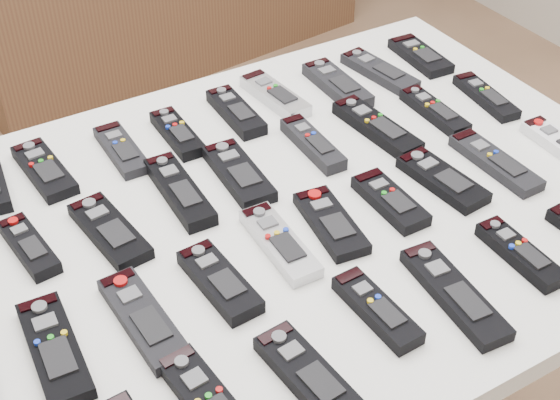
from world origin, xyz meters
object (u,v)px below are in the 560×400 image
remote_13 (180,191)px  remote_26 (443,180)px  remote_20 (54,349)px  remote_3 (122,150)px  remote_24 (331,223)px  remote_32 (309,376)px  remote_23 (280,243)px  remote_12 (110,231)px  remote_22 (220,282)px  remote_18 (486,97)px  remote_25 (390,201)px  remote_5 (236,112)px  remote_17 (434,111)px  remote_6 (275,96)px  remote_33 (377,310)px  remote_16 (377,127)px  remote_15 (313,144)px  table (280,236)px  remote_14 (239,173)px  remote_4 (177,134)px  remote_9 (420,56)px  remote_34 (454,294)px  remote_35 (520,254)px  remote_11 (29,247)px  remote_7 (337,85)px  remote_21 (143,319)px  remote_2 (44,170)px  remote_8 (379,71)px

remote_13 → remote_26: remote_13 is taller
remote_20 → remote_3: bearing=60.8°
remote_24 → remote_32: remote_32 is taller
remote_32 → remote_23: bearing=62.7°
remote_12 → remote_20: same height
remote_12 → remote_22: (0.09, -0.19, 0.00)m
remote_18 → remote_25: remote_25 is taller
remote_32 → remote_5: bearing=65.3°
remote_23 → remote_24: remote_23 is taller
remote_17 → remote_26: bearing=-124.9°
remote_6 → remote_33: same height
remote_16 → remote_18: 0.25m
remote_12 → remote_15: (0.39, 0.04, 0.00)m
table → remote_14: (-0.02, 0.11, 0.07)m
remote_4 → remote_9: size_ratio=0.96×
remote_12 → remote_34: (0.37, -0.37, 0.00)m
remote_16 → remote_25: size_ratio=1.34×
remote_35 → remote_11: bearing=149.1°
remote_26 → remote_32: 0.47m
remote_14 → remote_26: size_ratio=1.05×
remote_23 → remote_34: 0.27m
remote_4 → remote_13: remote_13 is taller
remote_7 → remote_15: same height
remote_17 → remote_21: remote_17 is taller
remote_13 → remote_32: remote_13 is taller
remote_12 → remote_6: bearing=20.0°
remote_22 → remote_35: size_ratio=1.03×
remote_18 → remote_32: size_ratio=0.96×
remote_13 → remote_4: bearing=68.5°
remote_11 → remote_13: size_ratio=0.75×
remote_3 → remote_11: 0.27m
remote_20 → table: bearing=18.2°
remote_2 → remote_4: remote_4 is taller
remote_5 → remote_3: bearing=-177.8°
remote_12 → remote_23: same height
remote_4 → remote_15: remote_15 is taller
remote_8 → remote_2: bearing=170.5°
remote_11 → remote_12: size_ratio=0.84×
remote_12 → remote_17: bearing=-5.7°
remote_7 → remote_18: 0.29m
remote_3 → remote_33: (0.16, -0.54, 0.00)m
remote_7 → remote_8: size_ratio=0.98×
remote_26 → remote_11: bearing=158.5°
remote_2 → remote_26: (0.56, -0.37, 0.00)m
remote_7 → remote_13: size_ratio=0.92×
remote_18 → remote_34: size_ratio=0.81×
remote_3 → remote_5: bearing=1.0°
remote_16 → remote_11: bearing=175.0°
remote_21 → remote_34: 0.43m
remote_24 → remote_7: bearing=62.2°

